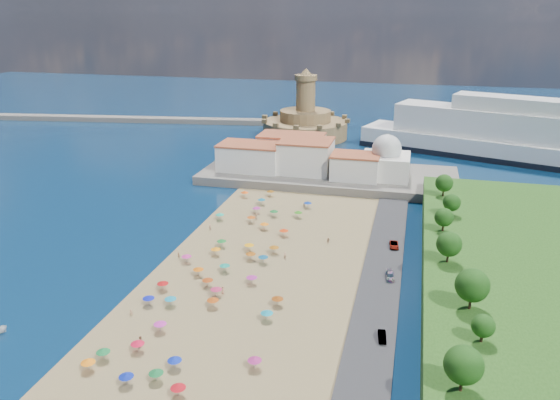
# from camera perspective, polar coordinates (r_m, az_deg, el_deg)

# --- Properties ---
(ground) EXTENTS (700.00, 700.00, 0.00)m
(ground) POSITION_cam_1_polar(r_m,az_deg,el_deg) (133.29, -4.32, -6.57)
(ground) COLOR #071938
(ground) RESTS_ON ground
(terrace) EXTENTS (90.00, 36.00, 3.00)m
(terrace) POSITION_cam_1_polar(r_m,az_deg,el_deg) (197.03, 5.10, 2.56)
(terrace) COLOR #59544C
(terrace) RESTS_ON ground
(jetty) EXTENTS (18.00, 70.00, 2.40)m
(jetty) POSITION_cam_1_polar(r_m,az_deg,el_deg) (234.28, 1.15, 5.27)
(jetty) COLOR #59544C
(jetty) RESTS_ON ground
(breakwater) EXTENTS (199.03, 34.77, 2.60)m
(breakwater) POSITION_cam_1_polar(r_m,az_deg,el_deg) (310.47, -14.97, 8.14)
(breakwater) COLOR #59544C
(breakwater) RESTS_ON ground
(waterfront_buildings) EXTENTS (57.00, 29.00, 11.00)m
(waterfront_buildings) POSITION_cam_1_polar(r_m,az_deg,el_deg) (198.25, 1.45, 4.65)
(waterfront_buildings) COLOR silver
(waterfront_buildings) RESTS_ON terrace
(domed_building) EXTENTS (16.00, 16.00, 15.00)m
(domed_building) POSITION_cam_1_polar(r_m,az_deg,el_deg) (191.15, 11.01, 4.08)
(domed_building) COLOR silver
(domed_building) RESTS_ON terrace
(fortress) EXTENTS (40.00, 40.00, 32.40)m
(fortress) POSITION_cam_1_polar(r_m,az_deg,el_deg) (261.69, 2.65, 7.98)
(fortress) COLOR olive
(fortress) RESTS_ON ground
(cruise_ship) EXTENTS (141.34, 64.87, 31.01)m
(cruise_ship) POSITION_cam_1_polar(r_m,az_deg,el_deg) (238.78, 25.25, 5.66)
(cruise_ship) COLOR black
(cruise_ship) RESTS_ON ground
(beach_parasols) EXTENTS (32.09, 116.31, 2.20)m
(beach_parasols) POSITION_cam_1_polar(r_m,az_deg,el_deg) (121.70, -6.85, -8.19)
(beach_parasols) COLOR gray
(beach_parasols) RESTS_ON beach
(beachgoers) EXTENTS (35.33, 93.87, 1.83)m
(beachgoers) POSITION_cam_1_polar(r_m,az_deg,el_deg) (131.43, -4.93, -6.45)
(beachgoers) COLOR tan
(beachgoers) RESTS_ON beach
(parked_cars) EXTENTS (2.65, 46.99, 1.37)m
(parked_cars) POSITION_cam_1_polar(r_m,az_deg,el_deg) (127.99, 11.47, -7.40)
(parked_cars) COLOR gray
(parked_cars) RESTS_ON promenade
(hillside_trees) EXTENTS (9.31, 112.56, 7.96)m
(hillside_trees) POSITION_cam_1_polar(r_m,az_deg,el_deg) (114.26, 18.00, -6.50)
(hillside_trees) COLOR #382314
(hillside_trees) RESTS_ON hillside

